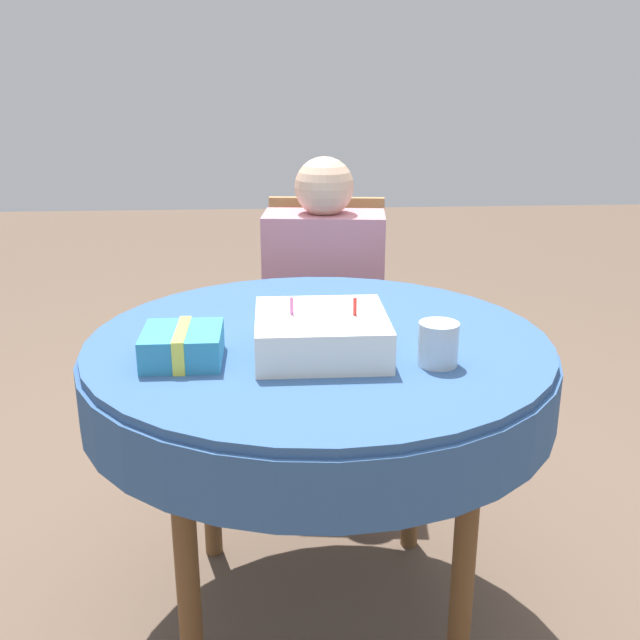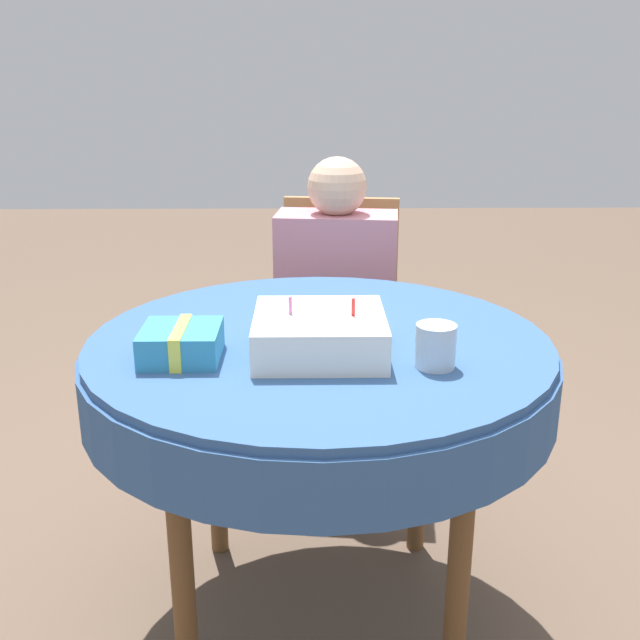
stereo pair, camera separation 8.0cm
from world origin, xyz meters
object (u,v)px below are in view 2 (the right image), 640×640
at_px(birthday_cake, 321,334).
at_px(gift_box, 181,343).
at_px(person, 336,291).
at_px(drinking_glass, 436,346).
at_px(chair, 338,327).

xyz_separation_m(birthday_cake, gift_box, (-0.30, -0.03, -0.01)).
xyz_separation_m(person, gift_box, (-0.36, -0.89, 0.15)).
relative_size(birthday_cake, drinking_glass, 3.06).
xyz_separation_m(chair, gift_box, (-0.37, -0.99, 0.31)).
xyz_separation_m(person, birthday_cake, (-0.06, -0.86, 0.16)).
height_order(chair, gift_box, chair).
bearing_deg(drinking_glass, person, 100.26).
distance_m(drinking_glass, gift_box, 0.53).
bearing_deg(person, gift_box, -105.62).
relative_size(person, drinking_glass, 11.95).
distance_m(chair, gift_box, 1.10).
height_order(chair, birthday_cake, chair).
xyz_separation_m(chair, person, (-0.01, -0.10, 0.16)).
bearing_deg(birthday_cake, drinking_glass, -19.57).
distance_m(chair, drinking_glass, 1.10).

